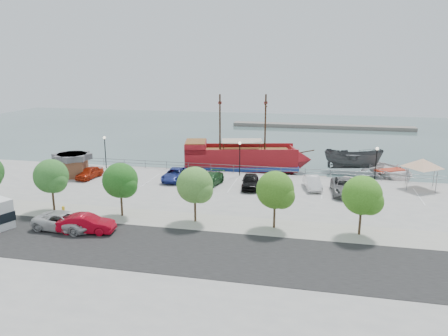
# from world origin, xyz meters

# --- Properties ---
(ground) EXTENTS (160.00, 160.00, 0.00)m
(ground) POSITION_xyz_m (0.00, 0.00, -1.00)
(ground) COLOR #374F4D
(land_slab) EXTENTS (100.00, 58.00, 1.20)m
(land_slab) POSITION_xyz_m (0.00, -21.00, -0.60)
(land_slab) COLOR gray
(land_slab) RESTS_ON ground
(street) EXTENTS (100.00, 8.00, 0.04)m
(street) POSITION_xyz_m (0.00, -16.00, 0.01)
(street) COLOR black
(street) RESTS_ON land_slab
(sidewalk) EXTENTS (100.00, 4.00, 0.05)m
(sidewalk) POSITION_xyz_m (0.00, -10.00, 0.01)
(sidewalk) COLOR gray
(sidewalk) RESTS_ON land_slab
(seawall_railing) EXTENTS (50.00, 0.06, 1.00)m
(seawall_railing) POSITION_xyz_m (0.00, 7.80, 0.53)
(seawall_railing) COLOR slate
(seawall_railing) RESTS_ON land_slab
(far_shore) EXTENTS (40.00, 3.00, 0.80)m
(far_shore) POSITION_xyz_m (10.00, 55.00, -0.60)
(far_shore) COLOR slate
(far_shore) RESTS_ON ground
(pirate_ship) EXTENTS (17.87, 8.47, 11.07)m
(pirate_ship) POSITION_xyz_m (0.40, 12.09, 0.85)
(pirate_ship) COLOR maroon
(pirate_ship) RESTS_ON ground
(patrol_boat) EXTENTS (7.87, 3.25, 3.00)m
(patrol_boat) POSITION_xyz_m (14.15, 15.41, 0.50)
(patrol_boat) COLOR #424446
(patrol_boat) RESTS_ON ground
(speedboat) EXTENTS (8.71, 9.54, 1.62)m
(speedboat) POSITION_xyz_m (18.76, 12.88, -0.19)
(speedboat) COLOR white
(speedboat) RESTS_ON ground
(dock_west) EXTENTS (7.90, 2.51, 0.45)m
(dock_west) POSITION_xyz_m (-14.65, 9.20, -0.78)
(dock_west) COLOR slate
(dock_west) RESTS_ON ground
(dock_mid) EXTENTS (7.52, 3.09, 0.42)m
(dock_mid) POSITION_xyz_m (7.13, 9.20, -0.79)
(dock_mid) COLOR gray
(dock_mid) RESTS_ON ground
(dock_east) EXTENTS (7.21, 4.63, 0.40)m
(dock_east) POSITION_xyz_m (15.77, 9.20, -0.80)
(dock_east) COLOR gray
(dock_east) RESTS_ON ground
(shed) EXTENTS (4.32, 4.32, 2.86)m
(shed) POSITION_xyz_m (-19.94, 1.73, 1.52)
(shed) COLOR brown
(shed) RESTS_ON land_slab
(canopy_tent) EXTENTS (5.26, 5.26, 3.89)m
(canopy_tent) POSITION_xyz_m (20.74, 5.38, 3.39)
(canopy_tent) COLOR slate
(canopy_tent) RESTS_ON land_slab
(street_van) EXTENTS (5.58, 2.85, 1.51)m
(street_van) POSITION_xyz_m (-11.20, -14.16, 0.75)
(street_van) COLOR silver
(street_van) RESTS_ON street
(street_sedan) EXTENTS (4.85, 2.25, 1.54)m
(street_sedan) POSITION_xyz_m (-9.14, -14.33, 0.77)
(street_sedan) COLOR #A40517
(street_sedan) RESTS_ON street
(fire_hydrant) EXTENTS (0.28, 0.28, 0.81)m
(fire_hydrant) POSITION_xyz_m (-13.50, -10.80, 0.44)
(fire_hydrant) COLOR yellow
(fire_hydrant) RESTS_ON sidewalk
(lamp_post_left) EXTENTS (0.36, 0.36, 4.28)m
(lamp_post_left) POSITION_xyz_m (-18.00, 6.50, 2.94)
(lamp_post_left) COLOR black
(lamp_post_left) RESTS_ON land_slab
(lamp_post_mid) EXTENTS (0.36, 0.36, 4.28)m
(lamp_post_mid) POSITION_xyz_m (0.00, 6.50, 2.94)
(lamp_post_mid) COLOR black
(lamp_post_mid) RESTS_ON land_slab
(lamp_post_right) EXTENTS (0.36, 0.36, 4.28)m
(lamp_post_right) POSITION_xyz_m (16.00, 6.50, 2.94)
(lamp_post_right) COLOR black
(lamp_post_right) RESTS_ON land_slab
(tree_b) EXTENTS (3.30, 3.20, 5.00)m
(tree_b) POSITION_xyz_m (-14.85, -10.07, 3.30)
(tree_b) COLOR #473321
(tree_b) RESTS_ON sidewalk
(tree_c) EXTENTS (3.30, 3.20, 5.00)m
(tree_c) POSITION_xyz_m (-7.85, -10.07, 3.30)
(tree_c) COLOR #473321
(tree_c) RESTS_ON sidewalk
(tree_d) EXTENTS (3.30, 3.20, 5.00)m
(tree_d) POSITION_xyz_m (-0.85, -10.07, 3.30)
(tree_d) COLOR #473321
(tree_d) RESTS_ON sidewalk
(tree_e) EXTENTS (3.30, 3.20, 5.00)m
(tree_e) POSITION_xyz_m (6.15, -10.07, 3.30)
(tree_e) COLOR #473321
(tree_e) RESTS_ON sidewalk
(tree_f) EXTENTS (3.30, 3.20, 5.00)m
(tree_f) POSITION_xyz_m (13.15, -10.07, 3.30)
(tree_f) COLOR #473321
(tree_f) RESTS_ON sidewalk
(parked_car_a) EXTENTS (2.13, 4.25, 1.39)m
(parked_car_a) POSITION_xyz_m (-17.56, 1.36, 0.70)
(parked_car_a) COLOR #A7250D
(parked_car_a) RESTS_ON land_slab
(parked_car_c) EXTENTS (2.50, 5.18, 1.42)m
(parked_car_c) POSITION_xyz_m (-7.12, 2.70, 0.71)
(parked_car_c) COLOR navy
(parked_car_c) RESTS_ON land_slab
(parked_car_d) EXTENTS (2.89, 5.14, 1.41)m
(parked_car_d) POSITION_xyz_m (-2.54, 1.43, 0.70)
(parked_car_d) COLOR #1C4E21
(parked_car_d) RESTS_ON land_slab
(parked_car_e) EXTENTS (2.39, 4.80, 1.57)m
(parked_car_e) POSITION_xyz_m (2.15, 1.35, 0.79)
(parked_car_e) COLOR black
(parked_car_e) RESTS_ON land_slab
(parked_car_f) EXTENTS (2.36, 4.53, 1.42)m
(parked_car_f) POSITION_xyz_m (8.95, 2.59, 0.71)
(parked_car_f) COLOR white
(parked_car_f) RESTS_ON land_slab
(parked_car_g) EXTENTS (2.98, 5.91, 1.60)m
(parked_car_g) POSITION_xyz_m (12.37, 1.38, 0.80)
(parked_car_g) COLOR slate
(parked_car_g) RESTS_ON land_slab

